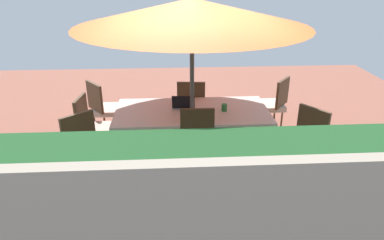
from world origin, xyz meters
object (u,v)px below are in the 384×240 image
at_px(chair_southwest, 273,103).
at_px(patio_umbrella, 192,13).
at_px(chair_east, 93,126).
at_px(chair_south, 191,104).
at_px(chair_southeast, 105,107).
at_px(chair_northwest, 304,142).
at_px(dining_table, 192,113).
at_px(chair_northeast, 86,149).
at_px(chair_north, 198,144).
at_px(laptop, 184,105).
at_px(cup, 224,108).

bearing_deg(chair_southwest, patio_umbrella, -23.22).
distance_m(chair_east, chair_south, 1.62).
bearing_deg(patio_umbrella, chair_south, -92.63).
distance_m(chair_southeast, chair_northwest, 3.10).
relative_size(dining_table, chair_northeast, 2.21).
height_order(chair_southeast, chair_north, same).
distance_m(chair_southeast, chair_north, 1.96).
bearing_deg(chair_north, chair_south, 90.67).
distance_m(chair_east, chair_southeast, 0.74).
height_order(chair_east, chair_north, same).
relative_size(patio_umbrella, chair_southeast, 3.09).
distance_m(chair_southwest, chair_northwest, 1.41).
distance_m(chair_north, laptop, 0.80).
relative_size(chair_east, cup, 9.58).
xyz_separation_m(dining_table, chair_southeast, (1.36, -0.72, -0.15)).
bearing_deg(dining_table, chair_southeast, -27.73).
xyz_separation_m(patio_umbrella, chair_east, (1.40, 0.02, -1.52)).
xyz_separation_m(patio_umbrella, chair_south, (-0.03, -0.73, -1.52)).
distance_m(dining_table, chair_southwest, 1.57).
bearing_deg(dining_table, chair_northeast, 27.65).
distance_m(dining_table, chair_southeast, 1.55).
bearing_deg(chair_northwest, cup, -160.40).
bearing_deg(chair_north, chair_east, 156.52).
relative_size(chair_east, chair_northwest, 1.00).
height_order(chair_northwest, laptop, chair_northwest).
distance_m(chair_east, chair_north, 1.57).
bearing_deg(dining_table, chair_east, 0.75).
height_order(patio_umbrella, chair_south, patio_umbrella).
bearing_deg(laptop, chair_northeast, 38.22).
bearing_deg(chair_south, patio_umbrella, 92.41).
relative_size(chair_east, chair_southwest, 1.00).
bearing_deg(cup, chair_southwest, -139.75).
distance_m(chair_south, chair_northeast, 2.00).
bearing_deg(chair_northeast, chair_east, 53.71).
bearing_deg(chair_north, laptop, 101.92).
distance_m(chair_east, cup, 1.87).
relative_size(chair_southeast, cup, 9.58).
height_order(patio_umbrella, chair_east, patio_umbrella).
xyz_separation_m(patio_umbrella, chair_north, (-0.04, 0.66, -1.52)).
xyz_separation_m(patio_umbrella, laptop, (0.11, -0.09, -1.28)).
relative_size(dining_table, chair_southwest, 2.21).
distance_m(chair_north, cup, 0.78).
relative_size(chair_southwest, chair_northwest, 1.00).
height_order(chair_east, cup, chair_east).
relative_size(patio_umbrella, chair_east, 3.09).
xyz_separation_m(chair_south, chair_northwest, (-1.37, 1.41, 0.00)).
xyz_separation_m(chair_north, chair_northeast, (1.39, 0.05, 0.00)).
distance_m(chair_southeast, laptop, 1.42).
xyz_separation_m(patio_umbrella, chair_northeast, (1.35, 0.71, -1.52)).
height_order(patio_umbrella, chair_northwest, patio_umbrella).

